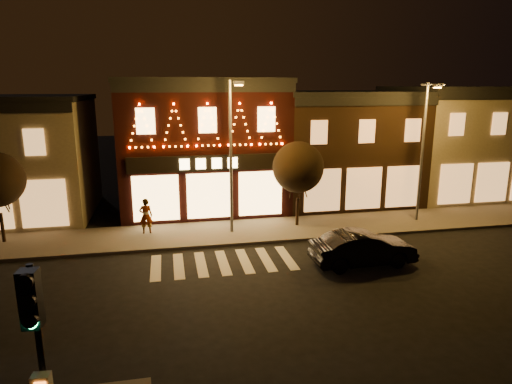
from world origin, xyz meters
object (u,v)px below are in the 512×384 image
object	(u,v)px
dark_sedan	(363,248)
pedestrian	(146,216)
traffic_signal_near	(37,339)
streetlamp_mid	(232,146)

from	to	relation	value
dark_sedan	pedestrian	xyz separation A→B (m)	(-9.65, 6.02, 0.33)
traffic_signal_near	streetlamp_mid	size ratio (longest dim) A/B	0.59
traffic_signal_near	streetlamp_mid	bearing A→B (deg)	73.51
streetlamp_mid	dark_sedan	bearing A→B (deg)	-38.24
streetlamp_mid	pedestrian	xyz separation A→B (m)	(-4.54, 0.85, -3.73)
dark_sedan	pedestrian	distance (m)	11.38
pedestrian	dark_sedan	bearing A→B (deg)	146.88
traffic_signal_near	pedestrian	world-z (taller)	traffic_signal_near
streetlamp_mid	pedestrian	bearing A→B (deg)	176.45
pedestrian	streetlamp_mid	bearing A→B (deg)	168.20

